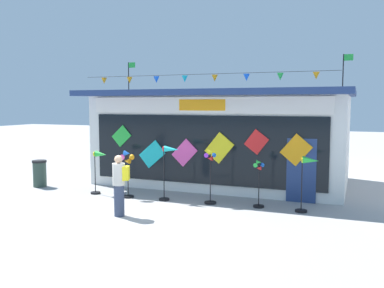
{
  "coord_description": "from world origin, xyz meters",
  "views": [
    {
      "loc": [
        5.72,
        -9.26,
        3.07
      ],
      "look_at": [
        0.58,
        3.53,
        1.73
      ],
      "focal_mm": 38.89,
      "sensor_mm": 36.0,
      "label": 1
    }
  ],
  "objects_px": {
    "wind_spinner_far_right": "(308,174)",
    "person_mid_plaza": "(120,184)",
    "wind_spinner_right": "(259,182)",
    "wind_spinner_far_left": "(100,163)",
    "wind_spinner_center_right": "(210,174)",
    "wind_spinner_center_left": "(169,162)",
    "trash_bin": "(40,173)",
    "wind_spinner_left": "(127,167)",
    "kite_shop_building": "(224,136)"
  },
  "relations": [
    {
      "from": "wind_spinner_far_right",
      "to": "person_mid_plaza",
      "type": "bearing_deg",
      "value": -154.12
    },
    {
      "from": "wind_spinner_right",
      "to": "wind_spinner_far_right",
      "type": "xyz_separation_m",
      "value": [
        1.4,
        -0.06,
        0.34
      ]
    },
    {
      "from": "wind_spinner_far_left",
      "to": "wind_spinner_far_right",
      "type": "bearing_deg",
      "value": 1.23
    },
    {
      "from": "wind_spinner_center_right",
      "to": "wind_spinner_center_left",
      "type": "bearing_deg",
      "value": -176.11
    },
    {
      "from": "wind_spinner_center_right",
      "to": "trash_bin",
      "type": "relative_size",
      "value": 1.7
    },
    {
      "from": "wind_spinner_far_left",
      "to": "wind_spinner_left",
      "type": "distance_m",
      "value": 1.15
    },
    {
      "from": "wind_spinner_center_right",
      "to": "wind_spinner_far_left",
      "type": "bearing_deg",
      "value": -178.59
    },
    {
      "from": "wind_spinner_center_left",
      "to": "wind_spinner_far_right",
      "type": "distance_m",
      "value": 4.22
    },
    {
      "from": "wind_spinner_far_left",
      "to": "wind_spinner_far_right",
      "type": "relative_size",
      "value": 0.92
    },
    {
      "from": "trash_bin",
      "to": "wind_spinner_right",
      "type": "bearing_deg",
      "value": -0.38
    },
    {
      "from": "person_mid_plaza",
      "to": "trash_bin",
      "type": "bearing_deg",
      "value": -135.87
    },
    {
      "from": "wind_spinner_far_left",
      "to": "person_mid_plaza",
      "type": "relative_size",
      "value": 0.88
    },
    {
      "from": "wind_spinner_far_left",
      "to": "trash_bin",
      "type": "distance_m",
      "value": 2.88
    },
    {
      "from": "wind_spinner_center_right",
      "to": "person_mid_plaza",
      "type": "distance_m",
      "value": 2.89
    },
    {
      "from": "person_mid_plaza",
      "to": "wind_spinner_center_right",
      "type": "bearing_deg",
      "value": 120.78
    },
    {
      "from": "wind_spinner_center_right",
      "to": "kite_shop_building",
      "type": "bearing_deg",
      "value": 100.99
    },
    {
      "from": "wind_spinner_far_right",
      "to": "person_mid_plaza",
      "type": "height_order",
      "value": "person_mid_plaza"
    },
    {
      "from": "wind_spinner_left",
      "to": "wind_spinner_center_left",
      "type": "xyz_separation_m",
      "value": [
        1.45,
        0.11,
        0.21
      ]
    },
    {
      "from": "wind_spinner_center_left",
      "to": "person_mid_plaza",
      "type": "xyz_separation_m",
      "value": [
        -0.49,
        -2.14,
        -0.34
      ]
    },
    {
      "from": "wind_spinner_center_right",
      "to": "wind_spinner_right",
      "type": "xyz_separation_m",
      "value": [
        1.48,
        0.11,
        -0.16
      ]
    },
    {
      "from": "wind_spinner_far_left",
      "to": "wind_spinner_far_right",
      "type": "height_order",
      "value": "wind_spinner_far_right"
    },
    {
      "from": "wind_spinner_right",
      "to": "person_mid_plaza",
      "type": "bearing_deg",
      "value": -144.74
    },
    {
      "from": "wind_spinner_right",
      "to": "trash_bin",
      "type": "relative_size",
      "value": 1.45
    },
    {
      "from": "wind_spinner_far_right",
      "to": "person_mid_plaza",
      "type": "relative_size",
      "value": 0.95
    },
    {
      "from": "wind_spinner_center_left",
      "to": "person_mid_plaza",
      "type": "relative_size",
      "value": 1.04
    },
    {
      "from": "wind_spinner_far_left",
      "to": "wind_spinner_right",
      "type": "bearing_deg",
      "value": 2.15
    },
    {
      "from": "wind_spinner_far_left",
      "to": "wind_spinner_center_right",
      "type": "height_order",
      "value": "wind_spinner_center_right"
    },
    {
      "from": "wind_spinner_center_left",
      "to": "wind_spinner_far_right",
      "type": "bearing_deg",
      "value": 1.91
    },
    {
      "from": "wind_spinner_right",
      "to": "person_mid_plaza",
      "type": "height_order",
      "value": "person_mid_plaza"
    },
    {
      "from": "kite_shop_building",
      "to": "trash_bin",
      "type": "height_order",
      "value": "kite_shop_building"
    },
    {
      "from": "wind_spinner_far_left",
      "to": "trash_bin",
      "type": "height_order",
      "value": "wind_spinner_far_left"
    },
    {
      "from": "trash_bin",
      "to": "kite_shop_building",
      "type": "bearing_deg",
      "value": 30.77
    },
    {
      "from": "wind_spinner_center_right",
      "to": "wind_spinner_right",
      "type": "distance_m",
      "value": 1.49
    },
    {
      "from": "kite_shop_building",
      "to": "wind_spinner_center_right",
      "type": "distance_m",
      "value": 3.91
    },
    {
      "from": "wind_spinner_left",
      "to": "trash_bin",
      "type": "height_order",
      "value": "wind_spinner_left"
    },
    {
      "from": "kite_shop_building",
      "to": "trash_bin",
      "type": "bearing_deg",
      "value": -149.23
    },
    {
      "from": "wind_spinner_left",
      "to": "trash_bin",
      "type": "bearing_deg",
      "value": 174.72
    },
    {
      "from": "wind_spinner_far_left",
      "to": "wind_spinner_far_right",
      "type": "distance_m",
      "value": 6.81
    },
    {
      "from": "kite_shop_building",
      "to": "wind_spinner_right",
      "type": "bearing_deg",
      "value": -58.74
    },
    {
      "from": "wind_spinner_center_left",
      "to": "person_mid_plaza",
      "type": "height_order",
      "value": "wind_spinner_center_left"
    },
    {
      "from": "wind_spinner_center_right",
      "to": "wind_spinner_far_right",
      "type": "distance_m",
      "value": 2.88
    },
    {
      "from": "person_mid_plaza",
      "to": "wind_spinner_far_left",
      "type": "bearing_deg",
      "value": -155.35
    },
    {
      "from": "kite_shop_building",
      "to": "person_mid_plaza",
      "type": "height_order",
      "value": "kite_shop_building"
    },
    {
      "from": "trash_bin",
      "to": "wind_spinner_far_right",
      "type": "bearing_deg",
      "value": -0.66
    },
    {
      "from": "wind_spinner_far_right",
      "to": "wind_spinner_left",
      "type": "bearing_deg",
      "value": -177.43
    },
    {
      "from": "wind_spinner_center_left",
      "to": "trash_bin",
      "type": "distance_m",
      "value": 5.47
    },
    {
      "from": "wind_spinner_far_left",
      "to": "trash_bin",
      "type": "xyz_separation_m",
      "value": [
        -2.81,
        0.26,
        -0.57
      ]
    },
    {
      "from": "kite_shop_building",
      "to": "wind_spinner_left",
      "type": "xyz_separation_m",
      "value": [
        -2.06,
        -3.95,
        -0.78
      ]
    },
    {
      "from": "wind_spinner_far_left",
      "to": "wind_spinner_center_left",
      "type": "bearing_deg",
      "value": 0.13
    },
    {
      "from": "wind_spinner_far_left",
      "to": "wind_spinner_center_left",
      "type": "xyz_separation_m",
      "value": [
        2.6,
        0.01,
        0.16
      ]
    }
  ]
}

